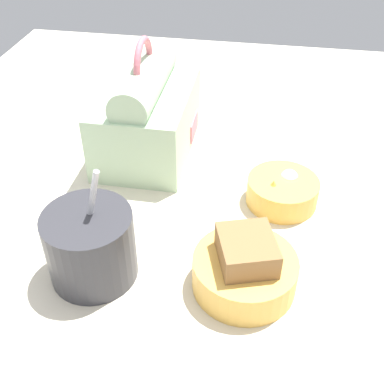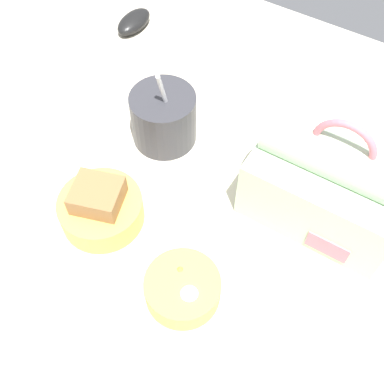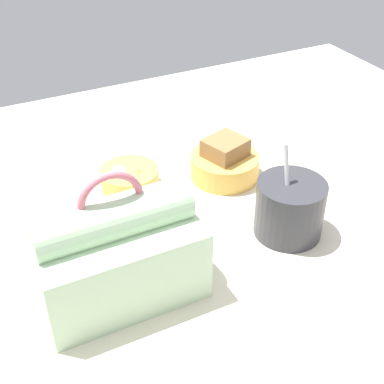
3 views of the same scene
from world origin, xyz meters
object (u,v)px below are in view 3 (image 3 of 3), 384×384
Objects in this scene: keyboard at (377,340)px; lunch_bag at (116,252)px; soup_cup at (290,207)px; bento_bowl_sandwich at (225,163)px; bento_bowl_snacks at (130,179)px.

lunch_bag reaches higher than keyboard.
bento_bowl_sandwich is at bearing -86.60° from soup_cup.
keyboard is at bearing 108.03° from bento_bowl_snacks.
bento_bowl_sandwich is at bearing -92.52° from keyboard.
bento_bowl_snacks is (18.02, -22.52, -2.74)cm from soup_cup.
keyboard is 24.21cm from soup_cup.
lunch_bag is at bearing 0.09° from soup_cup.
soup_cup is at bearing -97.12° from keyboard.
bento_bowl_snacks reaches higher than keyboard.
bento_bowl_sandwich is 1.21× the size of bento_bowl_snacks.
bento_bowl_sandwich is (-1.86, -42.25, 1.87)cm from keyboard.
bento_bowl_snacks is (16.91, -4.00, -0.78)cm from bento_bowl_sandwich.
bento_bowl_sandwich is 17.40cm from bento_bowl_snacks.
lunch_bag reaches higher than bento_bowl_snacks.
lunch_bag is 28.39cm from soup_cup.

